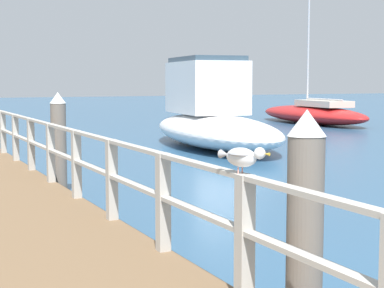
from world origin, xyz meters
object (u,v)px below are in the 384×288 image
object	(u,v)px
dock_piling_near	(305,234)
boat_1	(212,117)
dock_piling_far	(59,144)
seagull_foreground	(242,156)
boat_5	(312,113)

from	to	relation	value
dock_piling_near	boat_1	bearing A→B (deg)	64.83
dock_piling_far	seagull_foreground	distance (m)	7.27
dock_piling_far	seagull_foreground	size ratio (longest dim) A/B	4.13
dock_piling_far	boat_5	world-z (taller)	boat_5
seagull_foreground	boat_1	size ratio (longest dim) A/B	0.05
boat_5	boat_1	bearing A→B (deg)	-137.31
seagull_foreground	boat_5	xyz separation A→B (m)	(16.42, 21.03, -1.03)
dock_piling_near	boat_5	xyz separation A→B (m)	(16.05, 21.34, -0.46)
dock_piling_far	seagull_foreground	xyz separation A→B (m)	(-0.38, -7.24, 0.58)
dock_piling_near	dock_piling_far	xyz separation A→B (m)	(0.00, 7.54, 0.00)
dock_piling_far	boat_1	size ratio (longest dim) A/B	0.23
dock_piling_near	boat_5	world-z (taller)	boat_5
dock_piling_near	boat_1	distance (m)	15.41
boat_1	boat_5	xyz separation A→B (m)	(9.49, 7.39, -0.46)
seagull_foreground	dock_piling_near	bearing A→B (deg)	120.75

